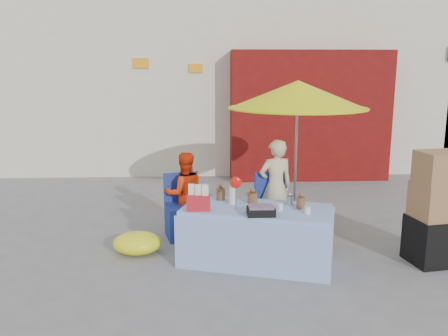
{
  "coord_description": "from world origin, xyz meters",
  "views": [
    {
      "loc": [
        0.03,
        -5.32,
        2.25
      ],
      "look_at": [
        0.3,
        0.6,
        1.0
      ],
      "focal_mm": 38.0,
      "sensor_mm": 36.0,
      "label": 1
    }
  ],
  "objects_px": {
    "umbrella": "(298,95)",
    "box_stack": "(438,212)",
    "market_table": "(256,234)",
    "vendor_orange": "(185,193)",
    "chair_right": "(276,217)",
    "chair_left": "(184,218)",
    "vendor_beige": "(275,186)"
  },
  "relations": [
    {
      "from": "umbrella",
      "to": "box_stack",
      "type": "height_order",
      "value": "umbrella"
    },
    {
      "from": "market_table",
      "to": "vendor_orange",
      "type": "relative_size",
      "value": 1.66
    },
    {
      "from": "market_table",
      "to": "umbrella",
      "type": "height_order",
      "value": "umbrella"
    },
    {
      "from": "chair_right",
      "to": "box_stack",
      "type": "bearing_deg",
      "value": -43.61
    },
    {
      "from": "market_table",
      "to": "chair_left",
      "type": "relative_size",
      "value": 2.24
    },
    {
      "from": "chair_right",
      "to": "vendor_orange",
      "type": "relative_size",
      "value": 0.74
    },
    {
      "from": "chair_left",
      "to": "chair_right",
      "type": "bearing_deg",
      "value": -13.39
    },
    {
      "from": "chair_right",
      "to": "vendor_beige",
      "type": "distance_m",
      "value": 0.42
    },
    {
      "from": "chair_right",
      "to": "box_stack",
      "type": "relative_size",
      "value": 0.64
    },
    {
      "from": "chair_left",
      "to": "chair_right",
      "type": "distance_m",
      "value": 1.25
    },
    {
      "from": "chair_right",
      "to": "umbrella",
      "type": "xyz_separation_m",
      "value": [
        0.3,
        0.28,
        1.64
      ]
    },
    {
      "from": "market_table",
      "to": "vendor_orange",
      "type": "xyz_separation_m",
      "value": [
        -0.87,
        1.04,
        0.23
      ]
    },
    {
      "from": "vendor_beige",
      "to": "umbrella",
      "type": "xyz_separation_m",
      "value": [
        0.3,
        0.15,
        1.24
      ]
    },
    {
      "from": "chair_left",
      "to": "vendor_beige",
      "type": "height_order",
      "value": "vendor_beige"
    },
    {
      "from": "chair_left",
      "to": "umbrella",
      "type": "relative_size",
      "value": 0.41
    },
    {
      "from": "market_table",
      "to": "vendor_beige",
      "type": "xyz_separation_m",
      "value": [
        0.38,
        1.04,
        0.31
      ]
    },
    {
      "from": "market_table",
      "to": "box_stack",
      "type": "height_order",
      "value": "box_stack"
    },
    {
      "from": "vendor_beige",
      "to": "umbrella",
      "type": "bearing_deg",
      "value": -166.82
    },
    {
      "from": "market_table",
      "to": "umbrella",
      "type": "distance_m",
      "value": 2.07
    },
    {
      "from": "box_stack",
      "to": "vendor_beige",
      "type": "bearing_deg",
      "value": 146.51
    },
    {
      "from": "chair_left",
      "to": "umbrella",
      "type": "distance_m",
      "value": 2.27
    },
    {
      "from": "umbrella",
      "to": "market_table",
      "type": "bearing_deg",
      "value": -119.71
    },
    {
      "from": "vendor_orange",
      "to": "box_stack",
      "type": "distance_m",
      "value": 3.19
    },
    {
      "from": "vendor_beige",
      "to": "box_stack",
      "type": "xyz_separation_m",
      "value": [
        1.73,
        -1.14,
        -0.04
      ]
    },
    {
      "from": "umbrella",
      "to": "box_stack",
      "type": "xyz_separation_m",
      "value": [
        1.43,
        -1.29,
        -1.28
      ]
    },
    {
      "from": "umbrella",
      "to": "chair_right",
      "type": "bearing_deg",
      "value": -136.85
    },
    {
      "from": "vendor_beige",
      "to": "umbrella",
      "type": "height_order",
      "value": "umbrella"
    },
    {
      "from": "box_stack",
      "to": "chair_right",
      "type": "bearing_deg",
      "value": 149.78
    },
    {
      "from": "umbrella",
      "to": "chair_left",
      "type": "bearing_deg",
      "value": -169.62
    },
    {
      "from": "market_table",
      "to": "vendor_beige",
      "type": "distance_m",
      "value": 1.15
    },
    {
      "from": "market_table",
      "to": "chair_left",
      "type": "xyz_separation_m",
      "value": [
        -0.87,
        0.91,
        -0.09
      ]
    },
    {
      "from": "umbrella",
      "to": "vendor_orange",
      "type": "bearing_deg",
      "value": -174.47
    }
  ]
}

